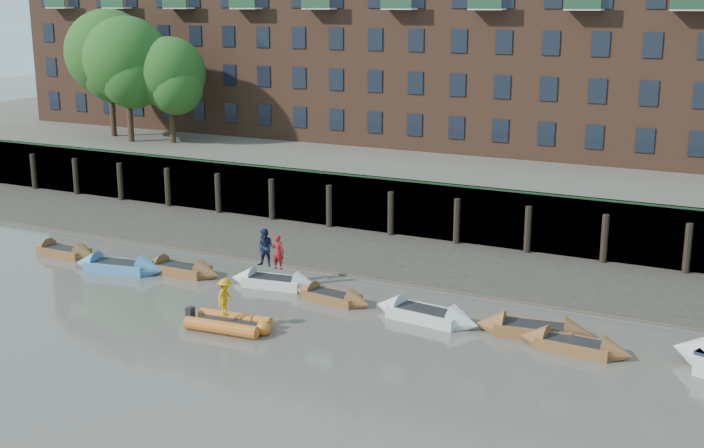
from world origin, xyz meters
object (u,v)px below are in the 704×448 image
Objects in this scene: rowboat_3 at (274,282)px; person_rower_b at (265,248)px; rowboat_0 at (64,252)px; person_rib_crew at (225,297)px; rowboat_4 at (332,297)px; rowboat_2 at (181,269)px; rib_tender at (231,323)px; rowboat_1 at (119,266)px; person_rower_a at (278,252)px; rowboat_7 at (575,346)px; rowboat_5 at (426,315)px; rowboat_6 at (534,330)px.

rowboat_3 is 2.51× the size of person_rower_b.
rowboat_0 is 14.83m from person_rib_crew.
rowboat_4 is at bearing -29.75° from person_rib_crew.
person_rower_b is at bearing 7.09° from rowboat_2.
rowboat_3 is at bearing 99.62° from rib_tender.
rowboat_1 is at bearing -177.53° from rowboat_3.
person_rower_a reaches higher than rowboat_0.
person_rower_a is at bearing 176.81° from rowboat_7.
rowboat_0 is at bearing 64.07° from person_rib_crew.
rowboat_0 is at bearing -173.82° from rowboat_5.
rowboat_4 is at bearing 0.55° from rowboat_0.
rowboat_6 reaches higher than rowboat_3.
rowboat_7 is 14.45m from person_rower_a.
rowboat_3 is 1.27× the size of rib_tender.
rowboat_0 is 1.05× the size of rowboat_4.
person_rib_crew is at bearing 96.43° from person_rower_a.
rowboat_1 reaches higher than rowboat_5.
rowboat_1 is 10.48m from rib_tender.
rowboat_3 is 3.50m from rowboat_4.
person_rower_a is at bearing 5.26° from rowboat_3.
rowboat_0 is 12.25m from person_rower_b.
rowboat_1 is at bearing -177.02° from rowboat_7.
rib_tender is at bearing -159.47° from rowboat_7.
rowboat_6 is 3.10× the size of person_rib_crew.
person_rower_a reaches higher than rowboat_6.
rib_tender is at bearing -33.46° from rowboat_1.
rowboat_6 is 13.31m from person_rower_b.
rowboat_7 is (27.17, -0.75, 0.00)m from rowboat_0.
rowboat_3 is 0.93× the size of rowboat_6.
rowboat_5 reaches higher than rowboat_6.
rowboat_7 is (22.67, 0.08, -0.03)m from rowboat_1.
rowboat_6 is 2.97× the size of person_rower_a.
rowboat_7 is 13.95m from person_rib_crew.
person_rower_b reaches higher than rowboat_2.
person_rower_a is at bearing 5.00° from rowboat_2.
rowboat_2 is at bearing 176.74° from rowboat_3.
rowboat_3 is 14.58m from rowboat_7.
person_rib_crew is (1.80, -5.82, -0.41)m from person_rower_b.
rowboat_0 is 0.97× the size of rowboat_7.
rowboat_7 reaches higher than rowboat_4.
person_rower_a is (-12.44, 0.61, 1.46)m from rowboat_6.
rowboat_2 is 19.69m from rowboat_7.
rowboat_2 reaches higher than rowboat_0.
person_rower_a is at bearing 3.66° from rowboat_0.
rowboat_3 is 1.49m from person_rower_a.
rowboat_3 reaches higher than rib_tender.
rowboat_1 is at bearing -10.10° from rowboat_0.
person_rib_crew is at bearing -138.60° from rowboat_5.
rowboat_2 is 0.98× the size of rowboat_3.
person_rower_b reaches higher than rowboat_0.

